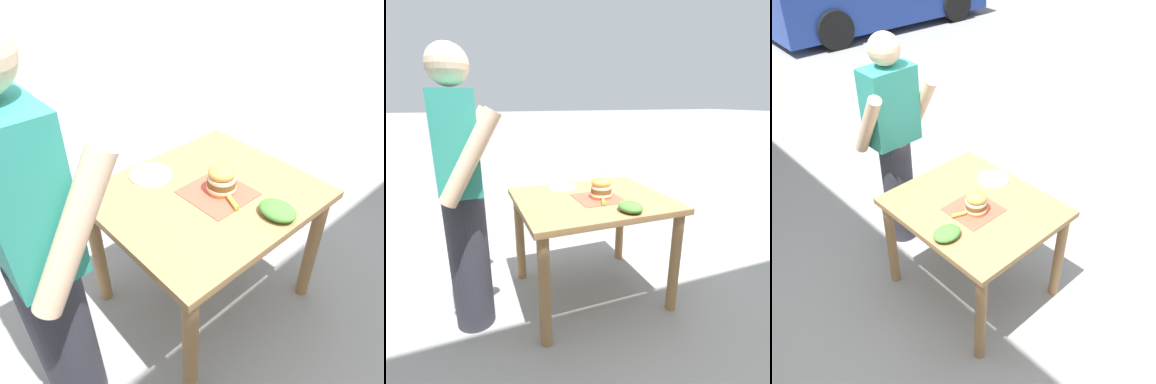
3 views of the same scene
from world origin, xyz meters
The scene contains 8 objects.
ground_plane centered at (0.00, 0.00, 0.00)m, with size 80.00×80.00×0.00m, color gray.
patio_table centered at (0.00, 0.00, 0.63)m, with size 0.88×1.02×0.76m.
serving_paper centered at (-0.04, -0.03, 0.76)m, with size 0.30×0.30×0.00m, color #D64C38.
sandwich centered at (-0.04, -0.05, 0.83)m, with size 0.15×0.15×0.18m.
pickle_spear centered at (-0.15, -0.02, 0.77)m, with size 0.02×0.02×0.09m, color #8EA83D.
side_plate_with_forks centered at (0.30, 0.12, 0.76)m, with size 0.22×0.22×0.02m.
side_salad centered at (-0.34, -0.11, 0.79)m, with size 0.18×0.14×0.06m, color #477F33.
diner_across_table centered at (-0.03, 0.83, 0.88)m, with size 0.55×0.35×1.69m.
Camera 2 is at (-1.81, 0.79, 1.40)m, focal length 28.00 mm.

